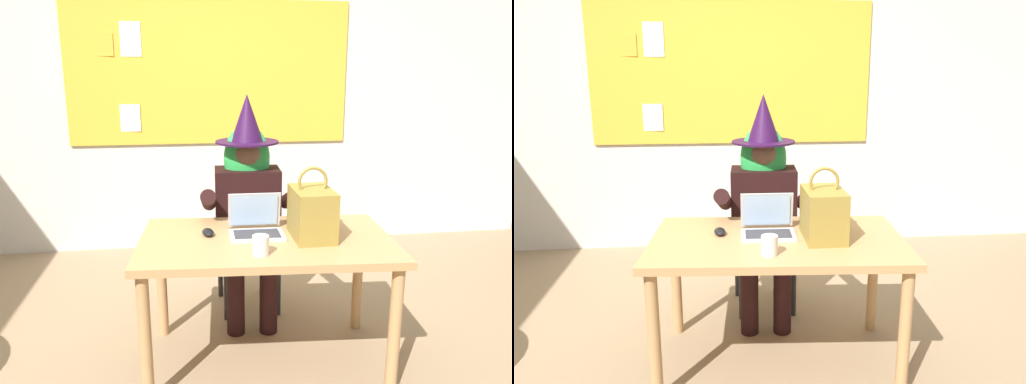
% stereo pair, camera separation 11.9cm
% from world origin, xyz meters
% --- Properties ---
extents(ground_plane, '(24.00, 24.00, 0.00)m').
position_xyz_m(ground_plane, '(0.00, 0.00, 0.00)').
color(ground_plane, '#937A5B').
extents(wall_back_bulletin, '(6.08, 2.12, 2.86)m').
position_xyz_m(wall_back_bulletin, '(-0.00, 2.04, 1.44)').
color(wall_back_bulletin, silver).
rests_on(wall_back_bulletin, ground).
extents(desk_main, '(1.37, 0.85, 0.72)m').
position_xyz_m(desk_main, '(0.18, 0.11, 0.63)').
color(desk_main, tan).
rests_on(desk_main, ground).
extents(chair_at_desk, '(0.44, 0.44, 0.88)m').
position_xyz_m(chair_at_desk, '(0.16, 0.85, 0.49)').
color(chair_at_desk, '#2D3347').
rests_on(chair_at_desk, ground).
extents(person_costumed, '(0.61, 0.68, 1.43)m').
position_xyz_m(person_costumed, '(0.16, 0.73, 0.78)').
color(person_costumed, black).
rests_on(person_costumed, ground).
extents(laptop, '(0.29, 0.25, 0.21)m').
position_xyz_m(laptop, '(0.13, 0.18, 0.77)').
color(laptop, '#B7B7BC').
rests_on(laptop, desk_main).
extents(computer_mouse, '(0.07, 0.11, 0.03)m').
position_xyz_m(computer_mouse, '(-0.12, 0.19, 0.74)').
color(computer_mouse, black).
rests_on(computer_mouse, desk_main).
extents(handbag, '(0.20, 0.30, 0.38)m').
position_xyz_m(handbag, '(0.41, 0.09, 0.85)').
color(handbag, olive).
rests_on(handbag, desk_main).
extents(coffee_mug, '(0.08, 0.08, 0.09)m').
position_xyz_m(coffee_mug, '(0.11, -0.12, 0.77)').
color(coffee_mug, silver).
rests_on(coffee_mug, desk_main).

